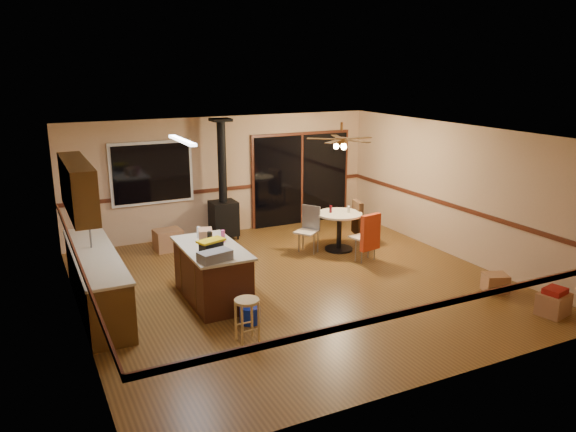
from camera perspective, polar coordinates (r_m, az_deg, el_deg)
floor at (r=9.79m, az=0.78°, el=-6.92°), size 7.00×7.00×0.00m
ceiling at (r=9.14m, az=0.84°, el=8.37°), size 7.00×7.00×0.00m
wall_back at (r=12.52m, az=-6.50°, el=4.10°), size 7.00×0.00×7.00m
wall_front at (r=6.61m, az=14.82°, el=-6.49°), size 7.00×0.00×7.00m
wall_left at (r=8.45m, az=-20.88°, el=-2.24°), size 0.00×7.00×7.00m
wall_right at (r=11.36m, az=16.75°, el=2.42°), size 0.00×7.00×7.00m
chair_rail at (r=9.46m, az=0.80°, el=-1.30°), size 7.00×7.00×0.08m
window at (r=12.00m, az=-13.66°, el=4.26°), size 1.72×0.10×1.32m
sliding_door at (r=13.27m, az=1.35°, el=3.73°), size 2.52×0.10×2.10m
lower_cabinets at (r=9.22m, az=-18.84°, el=-6.34°), size 0.60×3.00×0.86m
countertop at (r=9.07m, az=-19.08°, el=-3.69°), size 0.64×3.04×0.04m
upper_cabinets at (r=8.99m, az=-20.59°, el=2.76°), size 0.35×2.00×0.80m
kitchen_island at (r=9.09m, az=-7.71°, el=-5.79°), size 0.88×1.68×0.90m
wood_stove at (r=12.16m, az=-6.58°, el=1.02°), size 0.55×0.50×2.52m
ceiling_fan at (r=11.08m, az=5.44°, el=7.48°), size 0.24×0.24×0.55m
fluorescent_strip at (r=8.77m, az=-10.71°, el=7.56°), size 0.10×1.20×0.04m
toolbox_grey at (r=8.28m, az=-7.43°, el=-4.04°), size 0.53×0.37×0.15m
toolbox_black at (r=8.59m, az=-7.80°, el=-3.20°), size 0.38×0.28×0.19m
toolbox_yellow_lid at (r=8.56m, az=-7.82°, el=-2.50°), size 0.46×0.34×0.03m
box_on_island at (r=9.22m, az=-8.38°, el=-1.92°), size 0.29×0.34×0.20m
bottle_dark at (r=8.86m, az=-7.95°, el=-2.39°), size 0.09×0.09×0.26m
bottle_pink at (r=9.11m, az=-6.62°, el=-2.05°), size 0.08×0.08×0.20m
bottle_white at (r=9.40m, az=-9.06°, el=-1.65°), size 0.08×0.08×0.19m
bar_stool at (r=7.78m, az=-4.17°, el=-10.56°), size 0.44×0.44×0.62m
blue_bucket at (r=8.39m, az=-3.90°, el=-9.95°), size 0.38×0.38×0.25m
dining_table at (r=11.43m, az=5.23°, el=-0.89°), size 0.92×0.92×0.78m
glass_red at (r=11.35m, az=4.36°, el=0.70°), size 0.07×0.07×0.15m
glass_cream at (r=11.40m, az=6.17°, el=0.67°), size 0.08×0.08×0.13m
chair_left at (r=11.25m, az=2.15°, el=-0.80°), size 0.56×0.56×0.51m
chair_near at (r=10.77m, az=8.27°, el=-1.63°), size 0.50×0.53×0.70m
chair_right at (r=11.76m, az=7.18°, el=-0.16°), size 0.54×0.51×0.70m
box_under_window at (r=11.72m, az=-12.08°, el=-2.39°), size 0.57×0.47×0.43m
box_corner_a at (r=9.50m, az=25.36°, el=-8.07°), size 0.52×0.46×0.34m
box_corner_b at (r=10.05m, az=20.31°, el=-6.39°), size 0.47×0.44×0.31m
box_small_red at (r=9.43m, az=25.50°, el=-6.88°), size 0.37×0.33×0.09m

